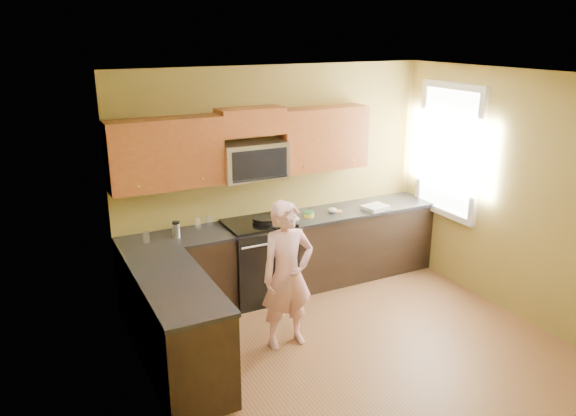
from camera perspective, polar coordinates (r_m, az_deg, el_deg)
floor at (r=5.74m, az=7.93°, el=-14.83°), size 4.00×4.00×0.00m
ceiling at (r=4.86m, az=9.32°, el=13.08°), size 4.00×4.00×0.00m
wall_back at (r=6.79m, az=-1.17°, el=3.06°), size 4.00×0.00×4.00m
wall_front at (r=3.85m, az=26.26°, el=-10.98°), size 4.00×0.00×4.00m
wall_left at (r=4.37m, az=-13.55°, el=-6.08°), size 0.00×4.00×4.00m
wall_right at (r=6.47m, az=23.22°, el=0.82°), size 0.00×4.00×4.00m
cabinet_back_run at (r=6.83m, az=-0.02°, el=-4.92°), size 4.00×0.60×0.88m
cabinet_left_run at (r=5.36m, az=-11.24°, el=-12.09°), size 0.60×1.60×0.88m
countertop_back at (r=6.66m, az=0.02°, el=-1.30°), size 4.00×0.62×0.04m
countertop_left at (r=5.15m, az=-11.44°, el=-7.63°), size 0.62×1.60×0.04m
stove at (r=6.64m, az=-3.02°, el=-5.32°), size 0.76×0.65×0.95m
microwave at (r=6.43m, az=-3.61°, el=3.09°), size 0.76×0.40×0.42m
upper_cab_left at (r=6.16m, az=-12.23°, el=2.04°), size 1.22×0.33×0.75m
upper_cab_right at (r=6.87m, az=3.50°, el=4.06°), size 1.12×0.33×0.75m
upper_cab_over_mw at (r=6.33m, az=-3.85°, el=8.86°), size 0.76×0.33×0.30m
window at (r=7.18m, az=16.17°, el=5.62°), size 0.06×1.06×1.66m
woman at (r=5.55m, az=-0.07°, el=-6.91°), size 0.56×0.38×1.52m
frying_pan at (r=6.47m, az=-2.49°, el=-1.44°), size 0.38×0.51×0.06m
butter_tub at (r=6.73m, az=2.16°, el=-0.93°), size 0.12×0.12×0.09m
toast_slice at (r=6.93m, az=5.10°, el=-0.36°), size 0.14×0.14×0.01m
napkin_a at (r=6.56m, az=0.69°, el=-1.13°), size 0.13×0.14×0.06m
napkin_b at (r=6.89m, az=4.56°, el=-0.23°), size 0.15×0.16×0.07m
dish_towel at (r=7.09m, az=8.95°, el=0.06°), size 0.34×0.29×0.05m
travel_mug at (r=6.20m, az=-11.33°, el=-2.95°), size 0.09×0.09×0.18m
glass_a at (r=6.10m, az=-14.33°, el=-2.93°), size 0.08×0.08×0.12m
glass_b at (r=6.40m, az=-9.21°, el=-1.59°), size 0.09×0.09×0.12m
glass_c at (r=6.47m, az=-8.04°, el=-1.30°), size 0.07×0.07×0.12m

